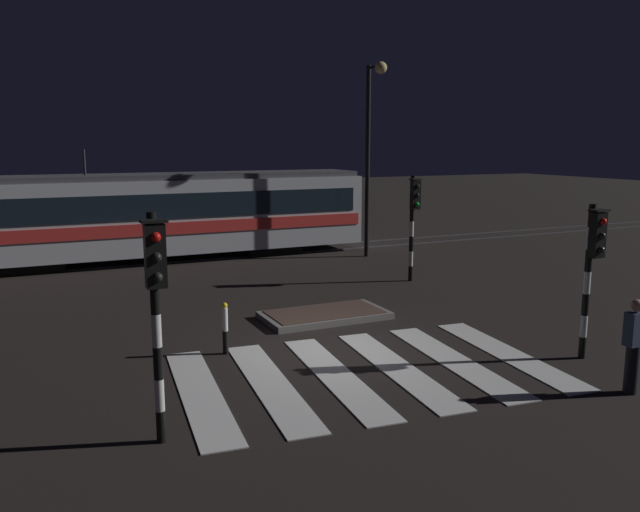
{
  "coord_description": "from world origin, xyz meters",
  "views": [
    {
      "loc": [
        -5.77,
        -11.85,
        4.39
      ],
      "look_at": [
        1.27,
        3.37,
        1.4
      ],
      "focal_mm": 35.84,
      "sensor_mm": 36.0,
      "label": 1
    }
  ],
  "objects_px": {
    "traffic_light_corner_near_right": "(592,259)",
    "street_lamp_trackside_right": "(371,137)",
    "tram": "(156,214)",
    "traffic_light_corner_far_right": "(414,212)",
    "traffic_light_corner_near_left": "(156,295)",
    "bollard_island_edge": "(225,328)",
    "pedestrian_waiting_at_kerb": "(634,346)"
  },
  "relations": [
    {
      "from": "traffic_light_corner_near_right",
      "to": "street_lamp_trackside_right",
      "type": "bearing_deg",
      "value": 81.77
    },
    {
      "from": "traffic_light_corner_far_right",
      "to": "traffic_light_corner_near_right",
      "type": "relative_size",
      "value": 1.06
    },
    {
      "from": "bollard_island_edge",
      "to": "traffic_light_corner_near_left",
      "type": "bearing_deg",
      "value": -119.46
    },
    {
      "from": "traffic_light_corner_far_right",
      "to": "pedestrian_waiting_at_kerb",
      "type": "relative_size",
      "value": 1.97
    },
    {
      "from": "traffic_light_corner_near_right",
      "to": "street_lamp_trackside_right",
      "type": "relative_size",
      "value": 0.44
    },
    {
      "from": "traffic_light_corner_far_right",
      "to": "bollard_island_edge",
      "type": "height_order",
      "value": "traffic_light_corner_far_right"
    },
    {
      "from": "tram",
      "to": "bollard_island_edge",
      "type": "relative_size",
      "value": 14.61
    },
    {
      "from": "bollard_island_edge",
      "to": "street_lamp_trackside_right",
      "type": "bearing_deg",
      "value": 46.41
    },
    {
      "from": "traffic_light_corner_near_left",
      "to": "street_lamp_trackside_right",
      "type": "xyz_separation_m",
      "value": [
        10.39,
        12.37,
        2.33
      ]
    },
    {
      "from": "traffic_light_corner_far_right",
      "to": "pedestrian_waiting_at_kerb",
      "type": "distance_m",
      "value": 9.71
    },
    {
      "from": "traffic_light_corner_near_right",
      "to": "pedestrian_waiting_at_kerb",
      "type": "distance_m",
      "value": 2.17
    },
    {
      "from": "traffic_light_corner_near_left",
      "to": "pedestrian_waiting_at_kerb",
      "type": "height_order",
      "value": "traffic_light_corner_near_left"
    },
    {
      "from": "street_lamp_trackside_right",
      "to": "bollard_island_edge",
      "type": "height_order",
      "value": "street_lamp_trackside_right"
    },
    {
      "from": "traffic_light_corner_near_right",
      "to": "traffic_light_corner_near_left",
      "type": "bearing_deg",
      "value": -179.05
    },
    {
      "from": "traffic_light_corner_far_right",
      "to": "traffic_light_corner_near_right",
      "type": "distance_m",
      "value": 7.89
    },
    {
      "from": "traffic_light_corner_near_left",
      "to": "traffic_light_corner_near_right",
      "type": "bearing_deg",
      "value": 0.95
    },
    {
      "from": "traffic_light_corner_far_right",
      "to": "tram",
      "type": "height_order",
      "value": "tram"
    },
    {
      "from": "tram",
      "to": "bollard_island_edge",
      "type": "distance_m",
      "value": 11.62
    },
    {
      "from": "traffic_light_corner_near_right",
      "to": "traffic_light_corner_far_right",
      "type": "bearing_deg",
      "value": 83.65
    },
    {
      "from": "traffic_light_corner_near_right",
      "to": "tram",
      "type": "height_order",
      "value": "tram"
    },
    {
      "from": "street_lamp_trackside_right",
      "to": "tram",
      "type": "height_order",
      "value": "street_lamp_trackside_right"
    },
    {
      "from": "tram",
      "to": "traffic_light_corner_near_right",
      "type": "bearing_deg",
      "value": -68.79
    },
    {
      "from": "traffic_light_corner_far_right",
      "to": "tram",
      "type": "xyz_separation_m",
      "value": [
        -6.68,
        7.13,
        -0.48
      ]
    },
    {
      "from": "traffic_light_corner_far_right",
      "to": "street_lamp_trackside_right",
      "type": "distance_m",
      "value": 5.07
    },
    {
      "from": "tram",
      "to": "pedestrian_waiting_at_kerb",
      "type": "height_order",
      "value": "tram"
    },
    {
      "from": "traffic_light_corner_near_right",
      "to": "street_lamp_trackside_right",
      "type": "height_order",
      "value": "street_lamp_trackside_right"
    },
    {
      "from": "street_lamp_trackside_right",
      "to": "bollard_island_edge",
      "type": "bearing_deg",
      "value": -133.59
    },
    {
      "from": "traffic_light_corner_far_right",
      "to": "traffic_light_corner_near_left",
      "type": "bearing_deg",
      "value": -139.94
    },
    {
      "from": "traffic_light_corner_near_right",
      "to": "bollard_island_edge",
      "type": "bearing_deg",
      "value": 152.48
    },
    {
      "from": "traffic_light_corner_near_right",
      "to": "street_lamp_trackside_right",
      "type": "xyz_separation_m",
      "value": [
        1.77,
        12.23,
        2.49
      ]
    },
    {
      "from": "traffic_light_corner_near_left",
      "to": "bollard_island_edge",
      "type": "height_order",
      "value": "traffic_light_corner_near_left"
    },
    {
      "from": "traffic_light_corner_far_right",
      "to": "traffic_light_corner_near_left",
      "type": "height_order",
      "value": "traffic_light_corner_near_left"
    }
  ]
}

